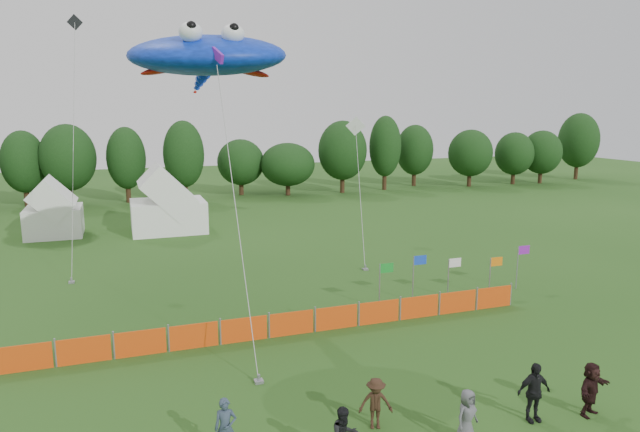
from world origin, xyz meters
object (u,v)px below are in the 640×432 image
object	(u,v)px
tent_left	(54,212)
tent_right	(168,206)
barrier_fence	(291,323)
spectator_e	(467,416)
spectator_d	(534,392)
spectator_c	(376,403)
spectator_f	(591,389)
stingray_kite	(206,57)
spectator_a	(226,428)

from	to	relation	value
tent_left	tent_right	xyz separation A→B (m)	(8.10, -1.31, 0.21)
barrier_fence	spectator_e	bearing A→B (deg)	-74.81
tent_right	spectator_d	distance (m)	32.48
spectator_d	spectator_c	bearing A→B (deg)	170.32
barrier_fence	spectator_f	bearing A→B (deg)	-53.12
barrier_fence	spectator_d	distance (m)	10.09
stingray_kite	spectator_a	bearing A→B (deg)	-97.85
stingray_kite	tent_left	bearing A→B (deg)	112.82
tent_left	tent_right	world-z (taller)	tent_right
tent_right	barrier_fence	distance (m)	22.94
barrier_fence	spectator_f	distance (m)	11.38
spectator_d	tent_right	bearing A→B (deg)	109.22
spectator_c	spectator_a	bearing A→B (deg)	-163.46
spectator_c	spectator_f	xyz separation A→B (m)	(6.51, -1.54, 0.07)
spectator_e	spectator_d	bearing A→B (deg)	-12.30
barrier_fence	spectator_e	size ratio (longest dim) A/B	14.20
barrier_fence	stingray_kite	world-z (taller)	stingray_kite
tent_left	spectator_a	xyz separation A→B (m)	(7.00, -31.49, -0.93)
barrier_fence	spectator_a	size ratio (longest dim) A/B	13.13
spectator_a	spectator_d	distance (m)	9.14
spectator_e	spectator_f	distance (m)	4.38
spectator_c	spectator_f	bearing A→B (deg)	4.31
spectator_d	spectator_a	bearing A→B (deg)	176.87
spectator_c	spectator_d	bearing A→B (deg)	2.85
tent_right	spectator_f	distance (m)	33.29
spectator_e	stingray_kite	distance (m)	17.36
barrier_fence	tent_right	bearing A→B (deg)	97.50
tent_left	spectator_f	world-z (taller)	tent_left
barrier_fence	spectator_f	xyz separation A→B (m)	(6.83, -9.10, 0.35)
tent_right	spectator_a	bearing A→B (deg)	-92.10
spectator_a	spectator_d	xyz separation A→B (m)	(9.04, -1.30, 0.09)
spectator_f	stingray_kite	bearing A→B (deg)	106.21
tent_left	tent_right	distance (m)	8.21
spectator_c	spectator_f	world-z (taller)	spectator_f
barrier_fence	spectator_f	size ratio (longest dim) A/B	12.90
tent_right	spectator_e	bearing A→B (deg)	-80.27
tent_left	spectator_e	distance (m)	35.72
spectator_d	spectator_f	bearing A→B (deg)	-4.54
spectator_e	spectator_f	xyz separation A→B (m)	(4.37, -0.07, 0.08)
spectator_d	spectator_f	distance (m)	1.90
barrier_fence	spectator_d	world-z (taller)	spectator_d
spectator_c	spectator_d	distance (m)	4.80
spectator_d	stingray_kite	distance (m)	17.98
tent_right	spectator_c	size ratio (longest dim) A/B	3.56
tent_right	spectator_f	size ratio (longest dim) A/B	3.26
spectator_c	spectator_e	xyz separation A→B (m)	(2.14, -1.47, -0.01)
tent_left	spectator_f	distance (m)	37.65
spectator_d	spectator_f	world-z (taller)	spectator_d
stingray_kite	tent_right	bearing A→B (deg)	91.32
tent_right	spectator_f	xyz separation A→B (m)	(9.81, -31.79, -1.12)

